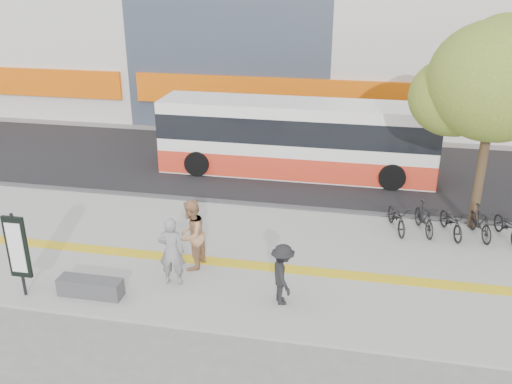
% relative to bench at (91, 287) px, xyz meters
% --- Properties ---
extents(ground, '(120.00, 120.00, 0.00)m').
position_rel_bench_xyz_m(ground, '(2.60, 1.20, -0.30)').
color(ground, '#63635F').
rests_on(ground, ground).
extents(sidewalk, '(40.00, 7.00, 0.08)m').
position_rel_bench_xyz_m(sidewalk, '(2.60, 2.70, -0.27)').
color(sidewalk, slate).
rests_on(sidewalk, ground).
extents(tactile_strip, '(40.00, 0.45, 0.01)m').
position_rel_bench_xyz_m(tactile_strip, '(2.60, 2.20, -0.22)').
color(tactile_strip, gold).
rests_on(tactile_strip, sidewalk).
extents(street, '(40.00, 8.00, 0.06)m').
position_rel_bench_xyz_m(street, '(2.60, 10.20, -0.28)').
color(street, black).
rests_on(street, ground).
extents(curb, '(40.00, 0.25, 0.14)m').
position_rel_bench_xyz_m(curb, '(2.60, 6.20, -0.23)').
color(curb, '#313133').
rests_on(curb, ground).
extents(bench, '(1.60, 0.45, 0.45)m').
position_rel_bench_xyz_m(bench, '(0.00, 0.00, 0.00)').
color(bench, '#313133').
rests_on(bench, sidewalk).
extents(signboard, '(0.55, 0.10, 2.20)m').
position_rel_bench_xyz_m(signboard, '(-1.60, -0.31, 1.06)').
color(signboard, black).
rests_on(signboard, sidewalk).
extents(street_tree, '(4.40, 3.80, 6.31)m').
position_rel_bench_xyz_m(street_tree, '(9.78, 6.02, 4.21)').
color(street_tree, '#3B281B').
rests_on(street_tree, sidewalk).
extents(bus, '(10.47, 2.48, 2.79)m').
position_rel_bench_xyz_m(bus, '(3.76, 9.70, 1.07)').
color(bus, white).
rests_on(bus, street).
extents(bicycle_row, '(4.89, 1.72, 0.95)m').
position_rel_bench_xyz_m(bicycle_row, '(9.44, 5.20, 0.22)').
color(bicycle_row, black).
rests_on(bicycle_row, sidewalk).
extents(seated_woman, '(0.70, 0.50, 1.83)m').
position_rel_bench_xyz_m(seated_woman, '(1.80, 0.94, 0.69)').
color(seated_woman, black).
rests_on(seated_woman, sidewalk).
extents(pedestrian_tan, '(0.85, 1.03, 1.93)m').
position_rel_bench_xyz_m(pedestrian_tan, '(2.04, 1.81, 0.74)').
color(pedestrian_tan, '#AC7C54').
rests_on(pedestrian_tan, sidewalk).
extents(pedestrian_dark, '(0.90, 1.13, 1.54)m').
position_rel_bench_xyz_m(pedestrian_dark, '(4.66, 0.63, 0.54)').
color(pedestrian_dark, black).
rests_on(pedestrian_dark, sidewalk).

